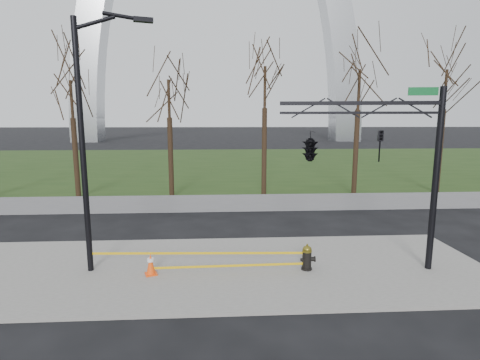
{
  "coord_description": "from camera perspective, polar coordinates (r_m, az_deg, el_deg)",
  "views": [
    {
      "loc": [
        0.03,
        -11.69,
        4.98
      ],
      "look_at": [
        0.82,
        2.0,
        2.73
      ],
      "focal_mm": 27.45,
      "sensor_mm": 36.0,
      "label": 1
    }
  ],
  "objects": [
    {
      "name": "street_light",
      "position": [
        12.41,
        -22.41,
        7.32
      ],
      "size": [
        2.34,
        0.8,
        8.21
      ],
      "rotation": [
        0.0,
        0.0,
        0.27
      ],
      "color": "black",
      "rests_on": "ground"
    },
    {
      "name": "traffic_cone",
      "position": [
        12.29,
        -13.71,
        -12.58
      ],
      "size": [
        0.46,
        0.46,
        0.7
      ],
      "rotation": [
        0.0,
        0.0,
        0.33
      ],
      "color": "#FA490D",
      "rests_on": "sidewalk"
    },
    {
      "name": "caution_tape",
      "position": [
        12.25,
        -4.43,
        -12.06
      ],
      "size": [
        7.1,
        0.47,
        0.44
      ],
      "color": "gold",
      "rests_on": "ground"
    },
    {
      "name": "tree_row",
      "position": [
        23.7,
        -3.49,
        8.02
      ],
      "size": [
        45.92,
        4.0,
        8.89
      ],
      "color": "black",
      "rests_on": "ground"
    },
    {
      "name": "grass_strip",
      "position": [
        41.99,
        -3.31,
        2.54
      ],
      "size": [
        120.0,
        40.0,
        0.06
      ],
      "primitive_type": "cube",
      "color": "#203914",
      "rests_on": "ground"
    },
    {
      "name": "traffic_signal_mast",
      "position": [
        12.23,
        14.43,
        5.14
      ],
      "size": [
        5.06,
        2.53,
        6.0
      ],
      "rotation": [
        0.0,
        0.0,
        -0.14
      ],
      "color": "black",
      "rests_on": "ground"
    },
    {
      "name": "fire_hydrant",
      "position": [
        12.51,
        10.41,
        -11.82
      ],
      "size": [
        0.54,
        0.35,
        0.87
      ],
      "rotation": [
        0.0,
        0.0,
        -0.08
      ],
      "color": "black",
      "rests_on": "sidewalk"
    },
    {
      "name": "ground",
      "position": [
        12.71,
        -3.26,
        -13.75
      ],
      "size": [
        500.0,
        500.0,
        0.0
      ],
      "primitive_type": "plane",
      "color": "black",
      "rests_on": "ground"
    },
    {
      "name": "guardrail",
      "position": [
        20.21,
        -3.3,
        -3.64
      ],
      "size": [
        60.0,
        0.3,
        0.9
      ],
      "primitive_type": "cube",
      "color": "#59595B",
      "rests_on": "ground"
    },
    {
      "name": "sidewalk",
      "position": [
        12.69,
        -3.26,
        -13.54
      ],
      "size": [
        18.0,
        6.0,
        0.1
      ],
      "primitive_type": "cube",
      "color": "slate",
      "rests_on": "ground"
    }
  ]
}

